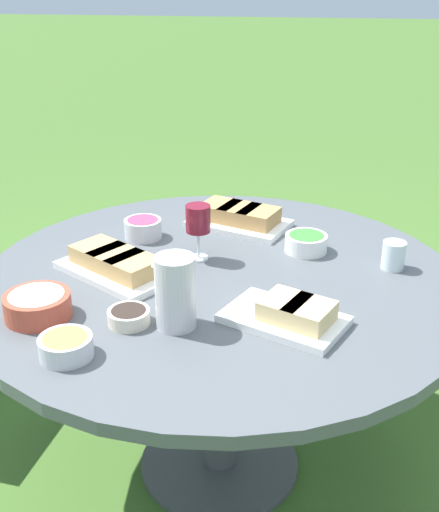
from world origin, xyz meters
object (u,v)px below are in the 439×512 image
at_px(water_pitcher, 175,292).
at_px(handbag, 325,277).
at_px(dining_table, 220,303).
at_px(wine_glass, 198,221).

distance_m(water_pitcher, handbag, 1.70).
height_order(dining_table, wine_glass, wine_glass).
relative_size(water_pitcher, handbag, 0.51).
height_order(water_pitcher, handbag, water_pitcher).
bearing_deg(wine_glass, water_pitcher, 92.75).
height_order(dining_table, water_pitcher, water_pitcher).
distance_m(dining_table, wine_glass, 0.25).
distance_m(wine_glass, handbag, 1.38).
height_order(wine_glass, handbag, wine_glass).
xyz_separation_m(dining_table, wine_glass, (0.08, -0.10, 0.22)).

